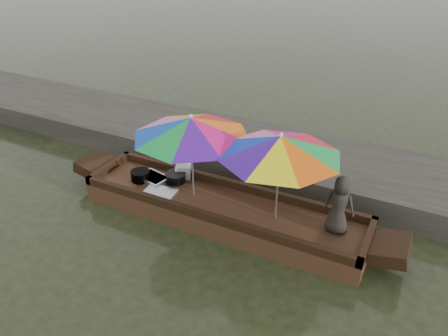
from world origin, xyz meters
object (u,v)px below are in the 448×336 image
at_px(boat_hull, 221,211).
at_px(vendor, 339,205).
at_px(supply_bag, 183,172).
at_px(umbrella_stern, 278,178).
at_px(umbrella_bow, 192,157).
at_px(tray_crayfish, 153,178).
at_px(tray_scallop, 160,193).
at_px(charcoal_grill, 176,178).
at_px(cooking_pot, 141,176).

distance_m(boat_hull, vendor, 2.08).
relative_size(boat_hull, vendor, 5.14).
height_order(supply_bag, umbrella_stern, umbrella_stern).
bearing_deg(umbrella_bow, tray_crayfish, 174.74).
xyz_separation_m(tray_scallop, umbrella_bow, (0.55, 0.26, 0.74)).
bearing_deg(vendor, tray_crayfish, 4.82).
xyz_separation_m(supply_bag, vendor, (3.02, -0.32, 0.36)).
bearing_deg(charcoal_grill, boat_hull, -12.75).
bearing_deg(umbrella_bow, boat_hull, 0.00).
height_order(boat_hull, cooking_pot, cooking_pot).
xyz_separation_m(cooking_pot, charcoal_grill, (0.62, 0.25, -0.01)).
xyz_separation_m(supply_bag, umbrella_stern, (2.05, -0.45, 0.65)).
distance_m(tray_scallop, charcoal_grill, 0.51).
bearing_deg(tray_crayfish, vendor, 0.76).
bearing_deg(umbrella_stern, umbrella_bow, 180.00).
distance_m(boat_hull, supply_bag, 1.18).
bearing_deg(umbrella_bow, supply_bag, 137.33).
bearing_deg(vendor, umbrella_bow, 7.06).
bearing_deg(cooking_pot, tray_crayfish, 22.08).
relative_size(tray_scallop, vendor, 0.59).
bearing_deg(vendor, umbrella_stern, 11.88).
bearing_deg(umbrella_bow, umbrella_stern, 0.00).
relative_size(cooking_pot, supply_bag, 1.29).
xyz_separation_m(cooking_pot, tray_scallop, (0.61, -0.26, -0.06)).
height_order(supply_bag, vendor, vendor).
relative_size(charcoal_grill, supply_bag, 1.29).
distance_m(cooking_pot, vendor, 3.71).
xyz_separation_m(boat_hull, charcoal_grill, (-1.10, 0.25, 0.26)).
bearing_deg(tray_crayfish, cooking_pot, -157.92).
bearing_deg(boat_hull, umbrella_stern, 0.00).
xyz_separation_m(supply_bag, umbrella_bow, (0.49, -0.45, 0.65)).
relative_size(charcoal_grill, umbrella_bow, 0.18).
bearing_deg(cooking_pot, umbrella_stern, 0.05).
relative_size(boat_hull, tray_crayfish, 8.74).
relative_size(boat_hull, cooking_pot, 14.05).
height_order(cooking_pot, tray_crayfish, cooking_pot).
relative_size(supply_bag, umbrella_stern, 0.15).
bearing_deg(tray_scallop, supply_bag, 84.92).
relative_size(tray_crayfish, tray_scallop, 1.00).
bearing_deg(cooking_pot, charcoal_grill, 21.96).
bearing_deg(vendor, tray_scallop, 11.36).
bearing_deg(supply_bag, charcoal_grill, -104.31).
bearing_deg(umbrella_stern, charcoal_grill, 173.25).
bearing_deg(boat_hull, tray_scallop, -166.72).
bearing_deg(tray_crayfish, umbrella_stern, -1.99).
xyz_separation_m(tray_crayfish, charcoal_grill, (0.40, 0.16, 0.04)).
distance_m(tray_crayfish, umbrella_bow, 1.20).
height_order(boat_hull, tray_scallop, tray_scallop).
distance_m(boat_hull, cooking_pot, 1.74).
bearing_deg(umbrella_bow, vendor, 3.01).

